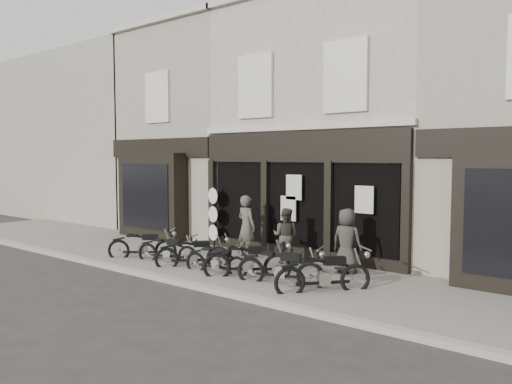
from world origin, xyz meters
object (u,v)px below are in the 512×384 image
Objects in this scene: motorcycle_1 at (168,253)px; motorcycle_5 at (281,271)px; motorcycle_2 at (193,256)px; advert_sign_post at (214,219)px; motorcycle_3 at (217,263)px; man_left at (246,226)px; motorcycle_6 at (324,278)px; man_right at (347,241)px; motorcycle_4 at (248,264)px; man_centre at (286,236)px; motorcycle_0 at (143,248)px.

motorcycle_1 is 0.88× the size of motorcycle_5.
motorcycle_2 is 0.75× the size of advert_sign_post.
motorcycle_3 is 1.00× the size of man_left.
advert_sign_post reaches higher than motorcycle_6.
man_right is 0.77× the size of advert_sign_post.
motorcycle_4 is 1.03× the size of man_left.
motorcycle_6 is (1.16, 0.05, 0.01)m from motorcycle_5.
motorcycle_3 is 1.10× the size of man_right.
motorcycle_4 is 2.65m from man_right.
motorcycle_6 is at bearing -10.50° from advert_sign_post.
man_left is 1.18× the size of man_centre.
man_left reaches higher than man_right.
advert_sign_post is (-5.29, 0.54, 0.10)m from man_right.
motorcycle_6 is at bearing -8.87° from motorcycle_3.
motorcycle_5 is (5.07, 0.09, 0.02)m from motorcycle_0.
motorcycle_5 reaches higher than motorcycle_2.
motorcycle_4 is 1.07m from motorcycle_5.
motorcycle_3 is 0.97× the size of motorcycle_4.
man_left reaches higher than motorcycle_6.
man_left is at bearing -15.13° from man_centre.
man_centre is (-2.41, 1.89, 0.48)m from motorcycle_6.
man_right is at bearing -18.45° from motorcycle_2.
motorcycle_4 is 2.23m from motorcycle_6.
motorcycle_0 is 3.04m from motorcycle_3.
motorcycle_2 is 3.00m from advert_sign_post.
motorcycle_4 is at bearing -34.02° from motorcycle_0.
advert_sign_post is at bearing -6.43° from man_left.
motorcycle_3 is 3.72m from advert_sign_post.
advert_sign_post is at bearing 108.54° from motorcycle_4.
man_right is (4.77, 1.94, 0.60)m from motorcycle_1.
motorcycle_1 is at bearing 129.91° from motorcycle_6.
man_centre reaches higher than motorcycle_1.
motorcycle_3 is 0.86× the size of advert_sign_post.
man_right is at bearing 25.74° from motorcycle_3.
advert_sign_post is (-0.52, 2.48, 0.70)m from motorcycle_1.
man_right reaches higher than motorcycle_1.
man_left reaches higher than motorcycle_0.
motorcycle_0 is 0.83× the size of advert_sign_post.
advert_sign_post is at bearing 83.58° from motorcycle_1.
advert_sign_post is at bearing -24.20° from man_centre.
motorcycle_0 is 4.00m from motorcycle_4.
man_right is (2.72, 2.05, 0.61)m from motorcycle_3.
motorcycle_2 is (1.04, 0.01, 0.03)m from motorcycle_1.
motorcycle_2 is 0.87× the size of motorcycle_6.
motorcycle_1 is at bearing 134.95° from motorcycle_2.
advert_sign_post reaches higher than man_right.
motorcycle_4 reaches higher than motorcycle_0.
man_right is (0.69, 1.96, 0.55)m from motorcycle_5.
motorcycle_2 is 4.24m from man_right.
advert_sign_post is (-3.36, 0.57, 0.15)m from man_centre.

